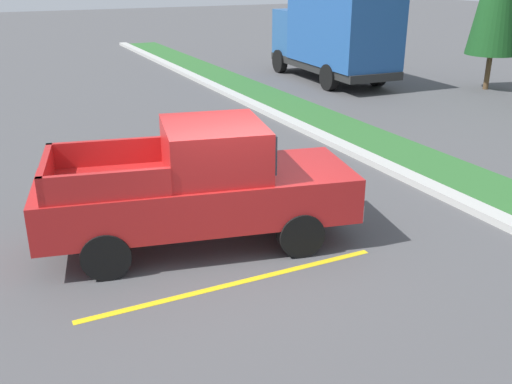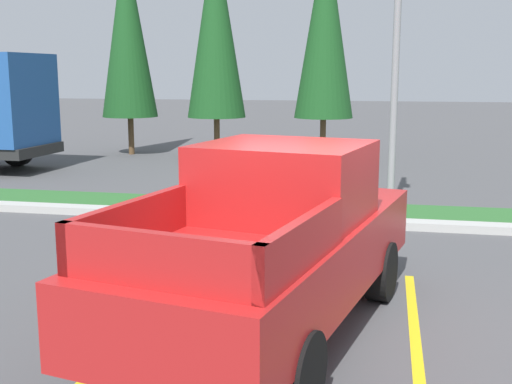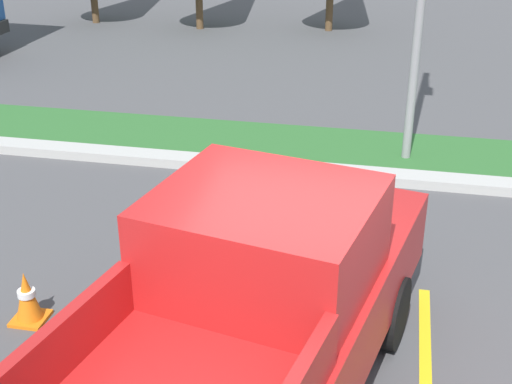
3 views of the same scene
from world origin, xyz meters
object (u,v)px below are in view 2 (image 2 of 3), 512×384
object	(u,v)px
street_light	(397,27)
cypress_tree_center	(325,23)
traffic_cone	(91,269)
cypress_tree_leftmost	(127,28)
cypress_tree_left_inner	(216,23)
pickup_truck_main	(275,242)

from	to	relation	value
street_light	cypress_tree_center	bearing A→B (deg)	103.90
traffic_cone	cypress_tree_leftmost	bearing A→B (deg)	110.22
cypress_tree_leftmost	traffic_cone	bearing A→B (deg)	-69.78
cypress_tree_left_inner	traffic_cone	world-z (taller)	cypress_tree_left_inner
pickup_truck_main	cypress_tree_left_inner	world-z (taller)	cypress_tree_left_inner
cypress_tree_leftmost	cypress_tree_left_inner	world-z (taller)	cypress_tree_left_inner
cypress_tree_center	street_light	bearing A→B (deg)	-76.10
cypress_tree_center	traffic_cone	bearing A→B (deg)	-96.70
cypress_tree_left_inner	cypress_tree_leftmost	bearing A→B (deg)	177.52
cypress_tree_leftmost	cypress_tree_left_inner	size ratio (longest dim) A/B	0.98
street_light	cypress_tree_center	distance (m)	9.38
street_light	cypress_tree_center	xyz separation A→B (m)	(-2.25, 9.08, 0.75)
pickup_truck_main	cypress_tree_left_inner	size ratio (longest dim) A/B	0.72
pickup_truck_main	cypress_tree_center	bearing A→B (deg)	93.72
cypress_tree_center	traffic_cone	distance (m)	14.88
pickup_truck_main	cypress_tree_center	world-z (taller)	cypress_tree_center
traffic_cone	cypress_tree_left_inner	bearing A→B (deg)	97.96
pickup_truck_main	cypress_tree_center	distance (m)	15.51
cypress_tree_leftmost	cypress_tree_left_inner	bearing A→B (deg)	-2.48
traffic_cone	street_light	bearing A→B (deg)	52.56
cypress_tree_leftmost	traffic_cone	distance (m)	15.28
street_light	cypress_tree_left_inner	bearing A→B (deg)	124.20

